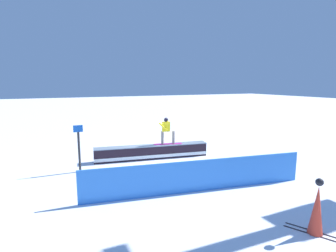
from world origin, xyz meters
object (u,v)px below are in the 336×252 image
object	(u,v)px
grind_box	(152,152)
trail_marker	(79,147)
background_skier_right	(317,209)
snowboarder	(167,130)

from	to	relation	value
grind_box	trail_marker	distance (m)	3.82
background_skier_right	trail_marker	xyz separation A→B (m)	(5.02, -7.75, 0.43)
grind_box	background_skier_right	size ratio (longest dim) A/B	3.88
snowboarder	grind_box	bearing A→B (deg)	-8.34
trail_marker	snowboarder	bearing A→B (deg)	-173.41
trail_marker	background_skier_right	bearing A→B (deg)	122.92
background_skier_right	snowboarder	bearing A→B (deg)	-86.15
snowboarder	background_skier_right	bearing A→B (deg)	93.85
grind_box	snowboarder	world-z (taller)	snowboarder
snowboarder	background_skier_right	size ratio (longest dim) A/B	0.99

